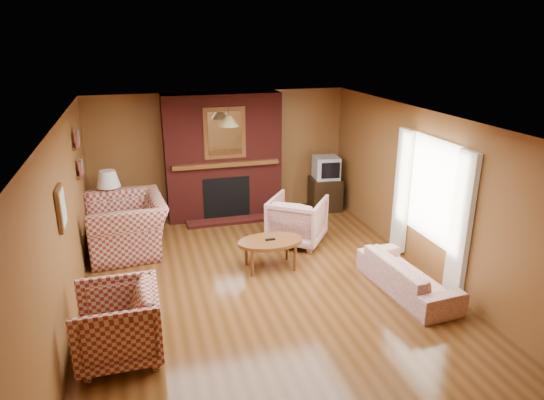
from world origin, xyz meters
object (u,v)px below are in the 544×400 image
object	(u,v)px
plaid_armchair	(118,324)
fireplace	(223,158)
table_lamp	(109,187)
tv_stand	(325,194)
crt_tv	(326,167)
plaid_loveseat	(127,225)
floral_sofa	(408,275)
coffee_table	(270,243)
floral_armchair	(297,220)
side_table	(113,222)

from	to	relation	value
plaid_armchair	fireplace	bearing A→B (deg)	154.27
table_lamp	tv_stand	xyz separation A→B (m)	(4.15, 0.35, -0.60)
tv_stand	crt_tv	size ratio (longest dim) A/B	1.25
crt_tv	plaid_armchair	bearing A→B (deg)	-135.86
plaid_loveseat	tv_stand	xyz separation A→B (m)	(3.90, 1.00, -0.12)
floral_sofa	coffee_table	bearing A→B (deg)	48.95
floral_sofa	plaid_armchair	bearing A→B (deg)	91.60
coffee_table	floral_armchair	bearing A→B (deg)	48.97
plaid_armchair	crt_tv	bearing A→B (deg)	134.00
fireplace	plaid_armchair	distance (m)	4.58
side_table	crt_tv	xyz separation A→B (m)	(4.15, 0.34, 0.60)
plaid_armchair	side_table	bearing A→B (deg)	-177.71
coffee_table	table_lamp	xyz separation A→B (m)	(-2.35, 1.90, 0.52)
coffee_table	crt_tv	distance (m)	2.92
fireplace	table_lamp	xyz separation A→B (m)	(-2.10, -0.53, -0.25)
fireplace	floral_armchair	bearing A→B (deg)	-59.37
floral_armchair	crt_tv	size ratio (longest dim) A/B	1.70
plaid_loveseat	floral_armchair	size ratio (longest dim) A/B	1.56
coffee_table	table_lamp	distance (m)	3.07
coffee_table	crt_tv	world-z (taller)	crt_tv
floral_armchair	plaid_armchair	bearing A→B (deg)	76.71
table_lamp	crt_tv	size ratio (longest dim) A/B	1.26
floral_armchair	side_table	xyz separation A→B (m)	(-3.06, 1.09, -0.13)
floral_armchair	coffee_table	world-z (taller)	floral_armchair
plaid_loveseat	tv_stand	bearing A→B (deg)	99.24
plaid_loveseat	tv_stand	distance (m)	4.03
floral_sofa	side_table	world-z (taller)	side_table
coffee_table	tv_stand	world-z (taller)	tv_stand
fireplace	coffee_table	bearing A→B (deg)	-84.09
plaid_armchair	table_lamp	xyz separation A→B (m)	(-0.15, 3.54, 0.51)
plaid_armchair	floral_sofa	world-z (taller)	plaid_armchair
floral_armchair	table_lamp	world-z (taller)	table_lamp
side_table	tv_stand	xyz separation A→B (m)	(4.15, 0.35, 0.05)
plaid_loveseat	crt_tv	bearing A→B (deg)	99.17
floral_sofa	floral_armchair	bearing A→B (deg)	20.21
fireplace	plaid_loveseat	distance (m)	2.32
table_lamp	plaid_loveseat	bearing A→B (deg)	-69.08
fireplace	crt_tv	distance (m)	2.08
plaid_armchair	floral_sofa	size ratio (longest dim) A/B	0.55
plaid_loveseat	tv_stand	size ratio (longest dim) A/B	2.12
coffee_table	side_table	distance (m)	3.03
plaid_loveseat	tv_stand	world-z (taller)	plaid_loveseat
fireplace	floral_armchair	xyz separation A→B (m)	(0.96, -1.62, -0.77)
plaid_loveseat	crt_tv	size ratio (longest dim) A/B	2.66
side_table	crt_tv	size ratio (longest dim) A/B	1.06
plaid_loveseat	plaid_armchair	bearing A→B (deg)	-7.18
tv_stand	plaid_armchair	bearing A→B (deg)	-129.84
floral_sofa	coffee_table	world-z (taller)	floral_sofa
side_table	plaid_loveseat	bearing A→B (deg)	-69.08
side_table	tv_stand	world-z (taller)	tv_stand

